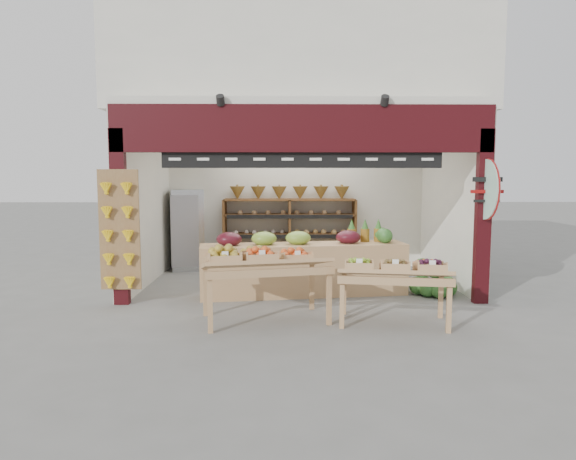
# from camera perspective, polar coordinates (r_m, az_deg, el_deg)

# --- Properties ---
(ground) EXTENTS (60.00, 60.00, 0.00)m
(ground) POSITION_cam_1_polar(r_m,az_deg,el_deg) (8.99, 1.28, -6.51)
(ground) COLOR slate
(ground) RESTS_ON ground
(shop_structure) EXTENTS (6.36, 5.12, 5.40)m
(shop_structure) POSITION_cam_1_polar(r_m,az_deg,el_deg) (10.58, 1.01, 16.75)
(shop_structure) COLOR beige
(shop_structure) RESTS_ON ground
(banana_board) EXTENTS (0.60, 0.15, 1.80)m
(banana_board) POSITION_cam_1_polar(r_m,az_deg,el_deg) (8.02, -18.28, -0.26)
(banana_board) COLOR olive
(banana_board) RESTS_ON ground
(gift_sign) EXTENTS (0.04, 0.93, 0.92)m
(gift_sign) POSITION_cam_1_polar(r_m,az_deg,el_deg) (8.22, 21.19, 4.22)
(gift_sign) COLOR #B1DFC9
(gift_sign) RESTS_ON ground
(back_shelving) EXTENTS (2.78, 0.46, 1.74)m
(back_shelving) POSITION_cam_1_polar(r_m,az_deg,el_deg) (10.78, 0.18, 1.62)
(back_shelving) COLOR brown
(back_shelving) RESTS_ON ground
(refrigerator) EXTENTS (0.77, 0.77, 1.68)m
(refrigerator) POSITION_cam_1_polar(r_m,az_deg,el_deg) (10.88, -11.06, 0.04)
(refrigerator) COLOR #B3B6BA
(refrigerator) RESTS_ON ground
(cardboard_stack) EXTENTS (1.09, 0.89, 0.73)m
(cardboard_stack) POSITION_cam_1_polar(r_m,az_deg,el_deg) (9.33, -4.82, -4.39)
(cardboard_stack) COLOR silver
(cardboard_stack) RESTS_ON ground
(mid_counter) EXTENTS (3.43, 1.10, 1.06)m
(mid_counter) POSITION_cam_1_polar(r_m,az_deg,el_deg) (8.46, 1.67, -4.12)
(mid_counter) COLOR tan
(mid_counter) RESTS_ON ground
(display_table_left) EXTENTS (1.83, 1.27, 1.06)m
(display_table_left) POSITION_cam_1_polar(r_m,az_deg,el_deg) (6.91, -3.53, -3.39)
(display_table_left) COLOR tan
(display_table_left) RESTS_ON ground
(display_table_right) EXTENTS (1.55, 1.02, 0.94)m
(display_table_right) POSITION_cam_1_polar(r_m,az_deg,el_deg) (6.93, 11.68, -4.25)
(display_table_right) COLOR tan
(display_table_right) RESTS_ON ground
(watermelon_pile) EXTENTS (0.79, 0.76, 0.58)m
(watermelon_pile) POSITION_cam_1_polar(r_m,az_deg,el_deg) (8.82, 15.85, -5.57)
(watermelon_pile) COLOR #184919
(watermelon_pile) RESTS_ON ground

